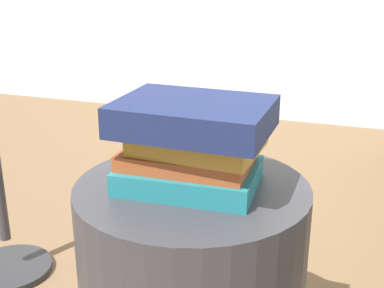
# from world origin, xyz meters

# --- Properties ---
(side_table) EXTENTS (0.46, 0.46, 0.45)m
(side_table) POSITION_xyz_m (0.00, 0.00, 0.22)
(side_table) COLOR #333338
(side_table) RESTS_ON ground_plane
(book_teal) EXTENTS (0.26, 0.19, 0.04)m
(book_teal) POSITION_xyz_m (-0.01, 0.00, 0.47)
(book_teal) COLOR #1E727F
(book_teal) RESTS_ON side_table
(book_rust) EXTENTS (0.24, 0.16, 0.03)m
(book_rust) POSITION_xyz_m (-0.01, 0.00, 0.51)
(book_rust) COLOR #994723
(book_rust) RESTS_ON book_teal
(book_ochre) EXTENTS (0.23, 0.18, 0.04)m
(book_ochre) POSITION_xyz_m (0.01, 0.01, 0.54)
(book_ochre) COLOR #B7842D
(book_ochre) RESTS_ON book_rust
(book_navy) EXTENTS (0.28, 0.21, 0.06)m
(book_navy) POSITION_xyz_m (0.01, -0.01, 0.59)
(book_navy) COLOR #19234C
(book_navy) RESTS_ON book_ochre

